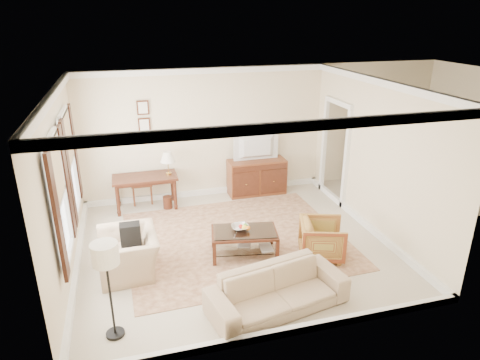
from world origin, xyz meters
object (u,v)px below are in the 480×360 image
sideboard (257,177)px  striped_armchair (322,238)px  sofa (278,284)px  coffee_table (244,236)px  tv (257,139)px  writing_desk (145,181)px  club_armchair (128,247)px

sideboard → striped_armchair: (0.23, -3.00, -0.04)m
sofa → coffee_table: bearing=80.7°
tv → sofa: size_ratio=0.50×
tv → striped_armchair: 3.13m
tv → sofa: 4.30m
coffee_table → sofa: sofa is taller
writing_desk → striped_armchair: 3.99m
striped_armchair → coffee_table: bearing=90.4°
striped_armchair → sideboard: bearing=23.0°
writing_desk → sofa: size_ratio=0.67×
tv → coffee_table: bearing=67.9°
sideboard → tv: 0.91m
writing_desk → sideboard: 2.56m
sideboard → striped_armchair: sideboard is taller
writing_desk → striped_armchair: size_ratio=1.80×
tv → sofa: (-0.99, -4.08, -0.92)m
coffee_table → striped_armchair: (1.27, -0.42, 0.01)m
striped_armchair → club_armchair: 3.25m
sideboard → striped_armchair: bearing=-85.6°
sideboard → club_armchair: 3.96m
coffee_table → sofa: bearing=-87.9°
writing_desk → sofa: (1.56, -3.95, -0.23)m
writing_desk → tv: size_ratio=1.35×
tv → sofa: tv is taller
club_armchair → sofa: 2.51m
sideboard → club_armchair: club_armchair is taller
club_armchair → sofa: (2.01, -1.51, -0.07)m
striped_armchair → sofa: (-1.22, -1.10, 0.02)m
tv → coffee_table: (-1.04, -2.56, -0.95)m
tv → club_armchair: tv is taller
writing_desk → coffee_table: bearing=-58.2°
sideboard → sofa: (-0.99, -4.10, -0.02)m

